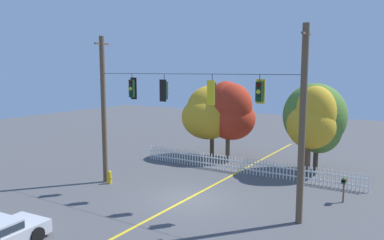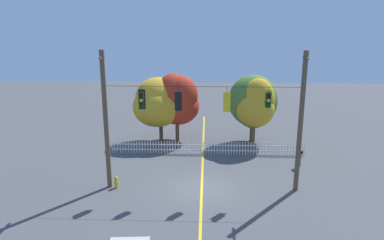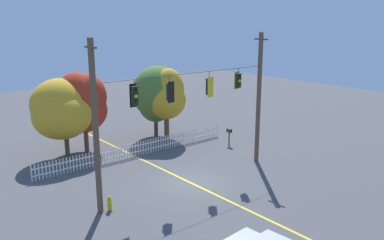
{
  "view_description": "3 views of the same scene",
  "coord_description": "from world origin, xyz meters",
  "px_view_note": "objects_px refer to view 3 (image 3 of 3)",
  "views": [
    {
      "loc": [
        10.62,
        -16.51,
        6.88
      ],
      "look_at": [
        0.21,
        0.14,
        4.27
      ],
      "focal_mm": 35.59,
      "sensor_mm": 36.0,
      "label": 1
    },
    {
      "loc": [
        0.26,
        -22.43,
        10.79
      ],
      "look_at": [
        -0.62,
        -0.26,
        4.65
      ],
      "focal_mm": 35.46,
      "sensor_mm": 36.0,
      "label": 2
    },
    {
      "loc": [
        -14.54,
        -17.69,
        9.68
      ],
      "look_at": [
        -0.02,
        -0.2,
        3.97
      ],
      "focal_mm": 37.79,
      "sensor_mm": 36.0,
      "label": 3
    }
  ],
  "objects_px": {
    "autumn_maple_mid": "(81,104)",
    "fire_hydrant": "(110,203)",
    "roadside_mailbox": "(229,132)",
    "autumn_oak_far_east": "(168,96)",
    "autumn_maple_near_fence": "(61,110)",
    "traffic_signal_northbound_secondary": "(209,87)",
    "traffic_signal_northbound_primary": "(238,80)",
    "traffic_signal_southbound_primary": "(170,92)",
    "traffic_signal_westbound_side": "(135,96)",
    "autumn_maple_far_west": "(157,95)"
  },
  "relations": [
    {
      "from": "autumn_maple_mid",
      "to": "fire_hydrant",
      "type": "distance_m",
      "value": 10.84
    },
    {
      "from": "fire_hydrant",
      "to": "autumn_maple_far_west",
      "type": "bearing_deg",
      "value": 44.43
    },
    {
      "from": "autumn_maple_mid",
      "to": "autumn_maple_far_west",
      "type": "bearing_deg",
      "value": -2.17
    },
    {
      "from": "traffic_signal_southbound_primary",
      "to": "autumn_maple_mid",
      "type": "relative_size",
      "value": 0.25
    },
    {
      "from": "traffic_signal_northbound_primary",
      "to": "fire_hydrant",
      "type": "bearing_deg",
      "value": -179.08
    },
    {
      "from": "autumn_oak_far_east",
      "to": "roadside_mailbox",
      "type": "distance_m",
      "value": 5.7
    },
    {
      "from": "traffic_signal_westbound_side",
      "to": "autumn_maple_far_west",
      "type": "xyz_separation_m",
      "value": [
        7.95,
        9.42,
        -2.28
      ]
    },
    {
      "from": "fire_hydrant",
      "to": "autumn_maple_near_fence",
      "type": "bearing_deg",
      "value": 80.76
    },
    {
      "from": "autumn_maple_near_fence",
      "to": "roadside_mailbox",
      "type": "xyz_separation_m",
      "value": [
        11.14,
        -5.55,
        -2.39
      ]
    },
    {
      "from": "traffic_signal_northbound_primary",
      "to": "fire_hydrant",
      "type": "relative_size",
      "value": 1.7
    },
    {
      "from": "fire_hydrant",
      "to": "autumn_maple_mid",
      "type": "bearing_deg",
      "value": 72.0
    },
    {
      "from": "autumn_maple_near_fence",
      "to": "roadside_mailbox",
      "type": "height_order",
      "value": "autumn_maple_near_fence"
    },
    {
      "from": "traffic_signal_northbound_primary",
      "to": "traffic_signal_westbound_side",
      "type": "bearing_deg",
      "value": 179.99
    },
    {
      "from": "roadside_mailbox",
      "to": "autumn_maple_mid",
      "type": "bearing_deg",
      "value": 148.67
    },
    {
      "from": "traffic_signal_southbound_primary",
      "to": "autumn_maple_near_fence",
      "type": "height_order",
      "value": "traffic_signal_southbound_primary"
    },
    {
      "from": "traffic_signal_westbound_side",
      "to": "traffic_signal_northbound_secondary",
      "type": "relative_size",
      "value": 0.96
    },
    {
      "from": "traffic_signal_southbound_primary",
      "to": "fire_hydrant",
      "type": "distance_m",
      "value": 6.75
    },
    {
      "from": "autumn_maple_mid",
      "to": "fire_hydrant",
      "type": "relative_size",
      "value": 7.56
    },
    {
      "from": "traffic_signal_northbound_secondary",
      "to": "traffic_signal_northbound_primary",
      "type": "xyz_separation_m",
      "value": [
        2.49,
        0.02,
        0.13
      ]
    },
    {
      "from": "autumn_maple_mid",
      "to": "traffic_signal_westbound_side",
      "type": "bearing_deg",
      "value": -98.09
    },
    {
      "from": "traffic_signal_northbound_secondary",
      "to": "traffic_signal_northbound_primary",
      "type": "relative_size",
      "value": 1.13
    },
    {
      "from": "traffic_signal_northbound_secondary",
      "to": "autumn_maple_near_fence",
      "type": "height_order",
      "value": "traffic_signal_northbound_secondary"
    },
    {
      "from": "autumn_maple_near_fence",
      "to": "traffic_signal_westbound_side",
      "type": "bearing_deg",
      "value": -88.44
    },
    {
      "from": "traffic_signal_northbound_secondary",
      "to": "traffic_signal_westbound_side",
      "type": "bearing_deg",
      "value": 179.78
    },
    {
      "from": "traffic_signal_westbound_side",
      "to": "autumn_maple_near_fence",
      "type": "xyz_separation_m",
      "value": [
        -0.26,
        9.43,
        -2.34
      ]
    },
    {
      "from": "autumn_maple_near_fence",
      "to": "autumn_maple_mid",
      "type": "bearing_deg",
      "value": 8.27
    },
    {
      "from": "fire_hydrant",
      "to": "traffic_signal_northbound_secondary",
      "type": "bearing_deg",
      "value": 1.09
    },
    {
      "from": "traffic_signal_northbound_secondary",
      "to": "autumn_maple_far_west",
      "type": "relative_size",
      "value": 0.26
    },
    {
      "from": "autumn_oak_far_east",
      "to": "fire_hydrant",
      "type": "bearing_deg",
      "value": -140.02
    },
    {
      "from": "roadside_mailbox",
      "to": "autumn_oak_far_east",
      "type": "bearing_deg",
      "value": 123.23
    },
    {
      "from": "traffic_signal_southbound_primary",
      "to": "autumn_maple_near_fence",
      "type": "distance_m",
      "value": 10.05
    },
    {
      "from": "autumn_maple_mid",
      "to": "autumn_oak_far_east",
      "type": "relative_size",
      "value": 1.02
    },
    {
      "from": "traffic_signal_southbound_primary",
      "to": "autumn_maple_far_west",
      "type": "height_order",
      "value": "traffic_signal_southbound_primary"
    },
    {
      "from": "traffic_signal_northbound_secondary",
      "to": "fire_hydrant",
      "type": "distance_m",
      "value": 8.81
    },
    {
      "from": "autumn_maple_far_west",
      "to": "fire_hydrant",
      "type": "distance_m",
      "value": 14.03
    },
    {
      "from": "autumn_maple_mid",
      "to": "fire_hydrant",
      "type": "height_order",
      "value": "autumn_maple_mid"
    },
    {
      "from": "traffic_signal_southbound_primary",
      "to": "autumn_maple_near_fence",
      "type": "bearing_deg",
      "value": 104.88
    },
    {
      "from": "autumn_maple_near_fence",
      "to": "autumn_maple_mid",
      "type": "relative_size",
      "value": 0.94
    },
    {
      "from": "traffic_signal_southbound_primary",
      "to": "traffic_signal_northbound_secondary",
      "type": "relative_size",
      "value": 0.97
    },
    {
      "from": "autumn_maple_near_fence",
      "to": "autumn_oak_far_east",
      "type": "height_order",
      "value": "autumn_oak_far_east"
    },
    {
      "from": "traffic_signal_westbound_side",
      "to": "autumn_maple_near_fence",
      "type": "bearing_deg",
      "value": 91.56
    },
    {
      "from": "traffic_signal_southbound_primary",
      "to": "autumn_oak_far_east",
      "type": "distance_m",
      "value": 10.27
    },
    {
      "from": "autumn_maple_near_fence",
      "to": "autumn_maple_mid",
      "type": "distance_m",
      "value": 1.66
    },
    {
      "from": "autumn_oak_far_east",
      "to": "traffic_signal_westbound_side",
      "type": "bearing_deg",
      "value": -134.77
    },
    {
      "from": "traffic_signal_northbound_secondary",
      "to": "autumn_oak_far_east",
      "type": "bearing_deg",
      "value": 70.41
    },
    {
      "from": "autumn_maple_mid",
      "to": "traffic_signal_northbound_secondary",
      "type": "bearing_deg",
      "value": -68.56
    },
    {
      "from": "fire_hydrant",
      "to": "autumn_oak_far_east",
      "type": "bearing_deg",
      "value": 39.98
    },
    {
      "from": "autumn_maple_far_west",
      "to": "traffic_signal_northbound_primary",
      "type": "bearing_deg",
      "value": -91.69
    },
    {
      "from": "traffic_signal_northbound_secondary",
      "to": "autumn_maple_far_west",
      "type": "distance_m",
      "value": 10.08
    },
    {
      "from": "fire_hydrant",
      "to": "traffic_signal_northbound_primary",
      "type": "bearing_deg",
      "value": 0.92
    }
  ]
}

